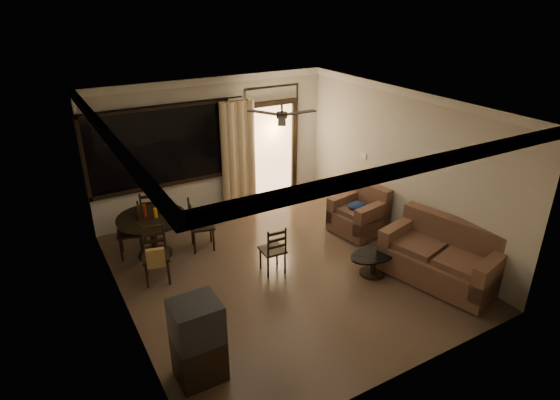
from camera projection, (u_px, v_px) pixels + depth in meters
ground at (282, 270)px, 7.87m from camera, size 5.50×5.50×0.00m
room_shell at (262, 134)px, 8.79m from camera, size 5.50×6.70×5.50m
dining_table at (152, 225)px, 8.10m from camera, size 1.19×1.19×0.96m
dining_chair_west at (132, 241)px, 8.22m from camera, size 0.51×0.51×0.95m
dining_chair_east at (202, 234)px, 8.44m from camera, size 0.51×0.51×0.95m
dining_chair_south at (157, 264)px, 7.46m from camera, size 0.51×0.55×0.95m
dining_chair_north at (153, 222)px, 8.88m from camera, size 0.51×0.51×0.95m
tv_cabinet at (198, 341)px, 5.51m from camera, size 0.57×0.51×1.07m
sofa at (442, 258)px, 7.49m from camera, size 1.36×1.96×0.95m
armchair at (360, 214)px, 9.00m from camera, size 1.01×1.01×0.88m
coffee_table at (373, 260)px, 7.67m from camera, size 0.87×0.52×0.38m
side_chair at (273, 258)px, 7.73m from camera, size 0.41×0.41×0.86m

